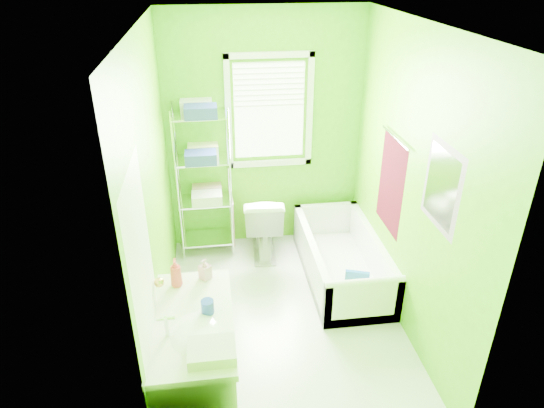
{
  "coord_description": "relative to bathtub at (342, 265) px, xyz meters",
  "views": [
    {
      "loc": [
        -0.59,
        -3.48,
        3.05
      ],
      "look_at": [
        -0.08,
        0.25,
        1.07
      ],
      "focal_mm": 32.0,
      "sensor_mm": 36.0,
      "label": 1
    }
  ],
  "objects": [
    {
      "name": "toilet",
      "position": [
        -0.75,
        0.6,
        0.22
      ],
      "size": [
        0.47,
        0.77,
        0.75
      ],
      "primitive_type": "imported",
      "rotation": [
        0.0,
        0.0,
        3.07
      ],
      "color": "white",
      "rests_on": "ground"
    },
    {
      "name": "vanity",
      "position": [
        -1.47,
        -1.41,
        0.28
      ],
      "size": [
        0.56,
        1.09,
        1.05
      ],
      "color": "silver",
      "rests_on": "ground"
    },
    {
      "name": "ground",
      "position": [
        -0.69,
        -0.53,
        -0.16
      ],
      "size": [
        2.9,
        2.9,
        0.0
      ],
      "primitive_type": "plane",
      "color": "silver",
      "rests_on": "ground"
    },
    {
      "name": "bathtub",
      "position": [
        0.0,
        0.0,
        0.0
      ],
      "size": [
        0.73,
        1.56,
        0.5
      ],
      "color": "white",
      "rests_on": "ground"
    },
    {
      "name": "window",
      "position": [
        -0.64,
        0.9,
        1.45
      ],
      "size": [
        0.92,
        0.05,
        1.22
      ],
      "color": "white",
      "rests_on": "ground"
    },
    {
      "name": "wire_shelf_unit",
      "position": [
        -1.34,
        0.74,
        0.89
      ],
      "size": [
        0.58,
        0.46,
        1.72
      ],
      "color": "silver",
      "rests_on": "ground"
    },
    {
      "name": "door",
      "position": [
        -1.72,
        -1.53,
        0.84
      ],
      "size": [
        0.09,
        0.8,
        2.0
      ],
      "color": "white",
      "rests_on": "ground"
    },
    {
      "name": "right_wall_decor",
      "position": [
        0.35,
        -0.55,
        1.16
      ],
      "size": [
        0.04,
        1.48,
        1.17
      ],
      "color": "#470814",
      "rests_on": "ground"
    },
    {
      "name": "room_envelope",
      "position": [
        -0.69,
        -0.53,
        1.39
      ],
      "size": [
        2.14,
        2.94,
        2.62
      ],
      "color": "#49A407",
      "rests_on": "ground"
    }
  ]
}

